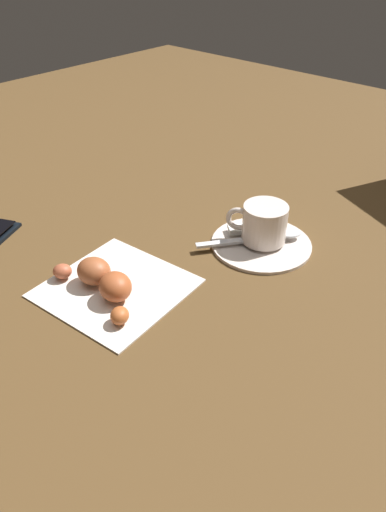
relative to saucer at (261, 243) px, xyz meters
The scene contains 7 objects.
ground_plane 0.12m from the saucer, 153.42° to the left, with size 1.80×1.80×0.00m, color #533A1E.
saucer is the anchor object (origin of this frame).
espresso_cup 0.03m from the saucer, 15.56° to the left, with size 0.06×0.08×0.05m.
teaspoon 0.01m from the saucer, 27.22° to the right, with size 0.12×0.10×0.01m.
sugar_packet 0.03m from the saucer, 58.70° to the left, with size 0.07×0.02×0.01m, color white.
napkin 0.20m from the saucer, 159.14° to the left, with size 0.15×0.15×0.00m, color silver.
croissant 0.22m from the saucer, 159.67° to the left, with size 0.06×0.14×0.03m.
Camera 1 is at (-0.35, -0.35, 0.36)m, focal length 34.12 mm.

